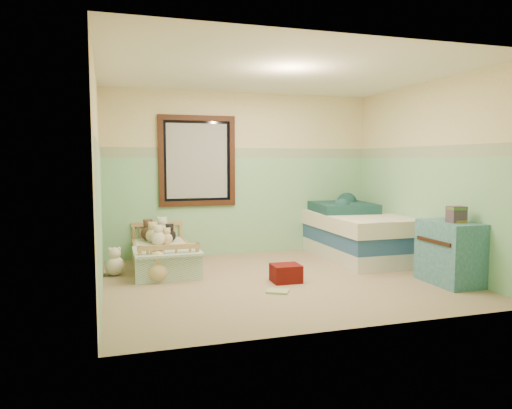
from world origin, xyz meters
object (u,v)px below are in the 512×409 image
object	(u,v)px
plush_floor_cream	(115,266)
plush_floor_tan	(158,271)
floor_book	(278,291)
toddler_bed_frame	(163,262)
red_pillow	(286,273)
twin_bed_frame	(354,250)
dresser	(450,253)

from	to	relation	value
plush_floor_cream	plush_floor_tan	size ratio (longest dim) A/B	0.93
plush_floor_cream	floor_book	xyz separation A→B (m)	(1.72, -1.36, -0.11)
toddler_bed_frame	plush_floor_cream	bearing A→B (deg)	-161.66
toddler_bed_frame	plush_floor_tan	world-z (taller)	plush_floor_tan
plush_floor_tan	red_pillow	world-z (taller)	plush_floor_tan
plush_floor_cream	twin_bed_frame	size ratio (longest dim) A/B	0.12
twin_bed_frame	red_pillow	size ratio (longest dim) A/B	6.07
toddler_bed_frame	red_pillow	world-z (taller)	red_pillow
toddler_bed_frame	dresser	xyz separation A→B (m)	(3.17, -1.80, 0.27)
toddler_bed_frame	twin_bed_frame	xyz separation A→B (m)	(2.86, -0.05, 0.01)
toddler_bed_frame	plush_floor_tan	bearing A→B (deg)	-101.15
toddler_bed_frame	red_pillow	xyz separation A→B (m)	(1.34, -1.16, 0.01)
plush_floor_tan	dresser	xyz separation A→B (m)	(3.31, -1.08, 0.24)
plush_floor_tan	plush_floor_cream	bearing A→B (deg)	133.79
plush_floor_cream	red_pillow	size ratio (longest dim) A/B	0.72
dresser	plush_floor_cream	bearing A→B (deg)	157.26
twin_bed_frame	plush_floor_tan	bearing A→B (deg)	-167.57
toddler_bed_frame	plush_floor_cream	world-z (taller)	plush_floor_cream
floor_book	toddler_bed_frame	bearing A→B (deg)	154.04
dresser	floor_book	world-z (taller)	dresser
dresser	twin_bed_frame	bearing A→B (deg)	100.00
plush_floor_tan	dresser	bearing A→B (deg)	-18.13
toddler_bed_frame	plush_floor_tan	xyz separation A→B (m)	(-0.14, -0.72, 0.04)
plush_floor_cream	twin_bed_frame	world-z (taller)	plush_floor_cream
twin_bed_frame	floor_book	xyz separation A→B (m)	(-1.77, -1.51, -0.10)
plush_floor_cream	red_pillow	distance (m)	2.18
red_pillow	toddler_bed_frame	bearing A→B (deg)	139.15
plush_floor_cream	plush_floor_tan	bearing A→B (deg)	-46.21
plush_floor_tan	twin_bed_frame	size ratio (longest dim) A/B	0.13
plush_floor_tan	red_pillow	distance (m)	1.55
twin_bed_frame	red_pillow	world-z (taller)	twin_bed_frame
plush_floor_cream	floor_book	world-z (taller)	plush_floor_cream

